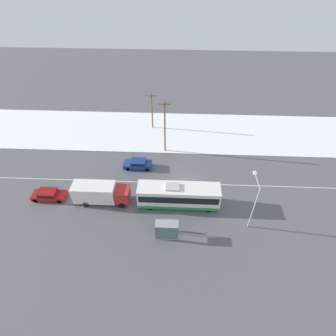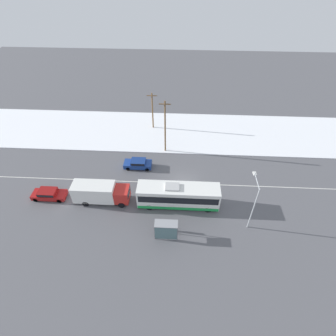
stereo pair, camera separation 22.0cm
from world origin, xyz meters
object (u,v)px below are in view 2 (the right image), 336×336
Objects in this scene: sedan_car at (138,163)px; bus_shelter at (166,229)px; pedestrian_at_stop at (169,225)px; streetlamp at (254,199)px; utility_pole_snowlot at (153,110)px; city_bus at (178,196)px; parked_car_near_truck at (49,194)px; box_truck at (100,192)px; utility_pole_roadside at (165,127)px.

bus_shelter reaches higher than sedan_car.
streetlamp is at bearing 9.24° from pedestrian_at_stop.
streetlamp is 25.43m from utility_pole_snowlot.
parked_car_near_truck is (-17.83, 0.20, -0.89)m from city_bus.
box_truck is at bearing 172.00° from streetlamp.
streetlamp is at bearing -16.90° from city_bus.
box_truck is 1.74× the size of sedan_car.
box_truck is at bearing 149.55° from bus_shelter.
streetlamp is (9.84, 1.60, 3.42)m from pedestrian_at_stop.
sedan_car is 12.65m from pedestrian_at_stop.
sedan_car is at bearing 31.50° from parked_car_near_truck.
box_truck reaches higher than bus_shelter.
bus_shelter is at bearing -165.07° from streetlamp.
streetlamp is (26.61, -2.86, 3.67)m from parked_car_near_truck.
pedestrian_at_stop is at bearing -170.76° from streetlamp.
utility_pole_roadside reaches higher than box_truck.
box_truck is at bearing -106.06° from utility_pole_snowlot.
utility_pole_snowlot reaches higher than box_truck.
bus_shelter is at bearing -30.45° from box_truck.
bus_shelter is (9.18, -5.39, 0.00)m from box_truck.
parked_car_near_truck is at bearing 31.50° from sedan_car.
box_truck is 4.46× the size of pedestrian_at_stop.
city_bus is 5.51m from bus_shelter.
city_bus is at bearing -78.20° from utility_pole_roadside.
streetlamp reaches higher than pedestrian_at_stop.
parked_car_near_truck is 17.35m from pedestrian_at_stop.
streetlamp is (19.26, -2.71, 2.78)m from box_truck.
bus_shelter reaches higher than pedestrian_at_stop.
sedan_car is 2.56× the size of pedestrian_at_stop.
parked_car_near_truck is 0.67× the size of streetlamp.
city_bus is at bearing -0.63° from parked_car_near_truck.
pedestrian_at_stop is 1.28m from bus_shelter.
sedan_car is 1.57× the size of bus_shelter.
sedan_car is at bearing 115.04° from pedestrian_at_stop.
box_truck is 14.44m from utility_pole_roadside.
box_truck reaches higher than pedestrian_at_stop.
pedestrian_at_stop is (16.77, -4.47, 0.25)m from parked_car_near_truck.
utility_pole_snowlot is (-2.72, 6.99, -1.11)m from utility_pole_roadside.
city_bus is 4.45m from pedestrian_at_stop.
utility_pole_snowlot is (1.28, 11.41, 2.92)m from sedan_car.
bus_shelter is at bearing 112.17° from sedan_car.
utility_pole_snowlot reaches higher than parked_car_near_truck.
city_bus is at bearing 76.04° from pedestrian_at_stop.
utility_pole_roadside is at bearing 36.52° from parked_car_near_truck.
bus_shelter is (-0.24, -1.09, 0.64)m from pedestrian_at_stop.
utility_pole_roadside is at bearing -132.13° from sedan_car.
parked_car_near_truck is 0.50× the size of utility_pole_roadside.
utility_pole_roadside is (-1.12, 16.96, 3.14)m from bus_shelter.
pedestrian_at_stop is at bearing 77.48° from bus_shelter.
city_bus reaches higher than pedestrian_at_stop.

